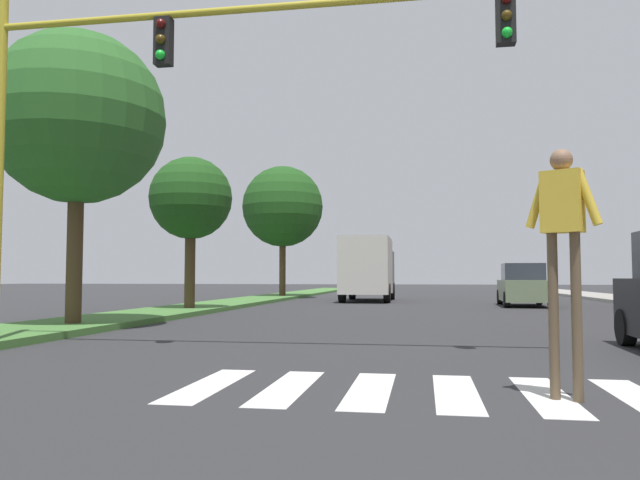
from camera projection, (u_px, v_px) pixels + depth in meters
The scene contains 10 objects.
ground_plane at pixel (441, 304), 27.21m from camera, with size 140.00×140.00×0.00m, color #2D2D30.
crosswalk at pixel (501, 394), 6.32m from camera, with size 6.75×2.20×0.01m.
median_strip at pixel (234, 303), 26.74m from camera, with size 2.60×64.00×0.15m, color #477A38.
tree_mid at pixel (78, 118), 14.33m from camera, with size 4.05×4.05×6.81m.
tree_far at pixel (191, 199), 21.08m from camera, with size 2.84×2.84×5.20m.
tree_distant at pixel (283, 207), 34.69m from camera, with size 4.57×4.57×7.33m.
traffic_light_gantry at pixel (165, 83), 10.07m from camera, with size 10.04×0.30×6.00m.
pedestrian_performer at pixel (563, 232), 6.08m from camera, with size 0.70×0.43×2.49m.
sedan_midblock at pixel (523, 286), 25.31m from camera, with size 2.02×4.22×1.77m.
truck_box_delivery at pixel (368, 268), 30.45m from camera, with size 2.40×6.20×3.10m.
Camera 1 is at (-0.77, 2.15, 1.21)m, focal length 34.35 mm.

